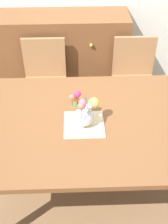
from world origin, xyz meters
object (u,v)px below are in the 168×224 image
at_px(chair_left, 45,78).
at_px(chair_right, 134,76).
at_px(dining_table, 96,128).
at_px(flower_vase, 84,112).
at_px(dresser, 63,59).

xyz_separation_m(chair_left, chair_right, (0.90, 0.00, 0.00)).
relative_size(dining_table, flower_vase, 6.78).
xyz_separation_m(dining_table, chair_left, (-0.45, 0.92, -0.15)).
height_order(chair_right, dresser, dresser).
xyz_separation_m(dining_table, chair_right, (0.45, 0.92, -0.15)).
bearing_deg(dining_table, flower_vase, -160.03).
xyz_separation_m(chair_right, dresser, (-0.73, 0.41, -0.02)).
height_order(chair_left, chair_right, same).
bearing_deg(flower_vase, dresser, 97.86).
relative_size(chair_left, flower_vase, 3.58).
distance_m(chair_left, dresser, 0.45).
xyz_separation_m(chair_right, flower_vase, (-0.54, -0.95, 0.34)).
bearing_deg(flower_vase, chair_right, 60.41).
bearing_deg(chair_left, dresser, -112.63).
distance_m(dining_table, flower_vase, 0.21).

